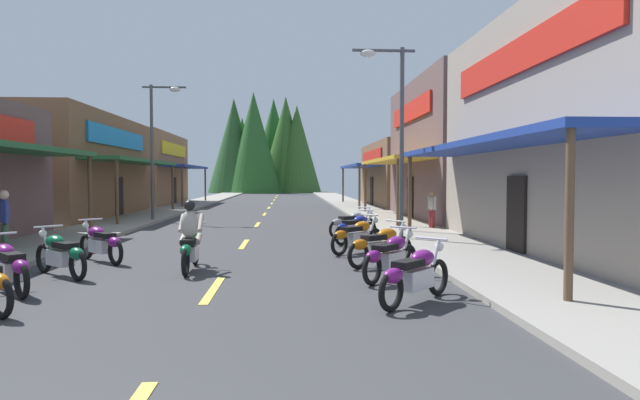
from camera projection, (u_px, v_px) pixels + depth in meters
ground at (265, 214)px, 31.16m from camera, size 9.14×88.10×0.10m
sidewalk_left at (161, 213)px, 30.82m from camera, size 2.80×88.10×0.12m
sidewalk_right at (368, 212)px, 31.50m from camera, size 2.80×88.10×0.12m
centerline_dashes at (267, 211)px, 33.30m from camera, size 0.16×60.40×0.01m
storefront_left_middle at (51, 167)px, 27.40m from camera, size 8.58×12.32×5.24m
storefront_left_far at (131, 170)px, 40.70m from camera, size 8.24×11.50×5.37m
storefront_right_middle at (495, 151)px, 26.58m from camera, size 10.27×10.84×6.78m
storefront_right_far at (415, 175)px, 38.93m from camera, size 8.08×11.85×4.56m
streetlamp_left at (158, 133)px, 24.97m from camera, size 1.99×0.30×6.35m
streetlamp_right at (393, 116)px, 17.07m from camera, size 1.99×0.30×6.17m
motorcycle_parked_right_0 at (415, 274)px, 8.76m from camera, size 1.54×1.62×1.04m
motorcycle_parked_right_1 at (391, 256)px, 10.80m from camera, size 1.44×1.71×1.04m
motorcycle_parked_right_2 at (380, 245)px, 12.54m from camera, size 1.77×1.37×1.04m
motorcycle_parked_right_3 at (357, 235)px, 14.64m from camera, size 1.63×1.53×1.04m
motorcycle_parked_right_4 at (356, 228)px, 16.80m from camera, size 1.56×1.60×1.04m
motorcycle_parked_right_5 at (352, 223)px, 18.58m from camera, size 1.81×1.31×1.04m
motorcycle_parked_left_2 at (8, 266)px, 9.57m from camera, size 1.51×1.65×1.04m
motorcycle_parked_left_3 at (61, 254)px, 11.11m from camera, size 1.64×1.52×1.04m
motorcycle_parked_left_4 at (101, 242)px, 13.03m from camera, size 1.58×1.59×1.04m
rider_cruising_lead at (190, 241)px, 11.81m from camera, size 0.60×2.14×1.57m
pedestrian_by_shop at (432, 208)px, 20.96m from camera, size 0.34×0.56×1.53m
pedestrian_browsing at (4, 219)px, 13.56m from camera, size 0.43×0.47×1.74m
treeline_backdrop at (263, 147)px, 76.04m from camera, size 15.75×13.43×13.69m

